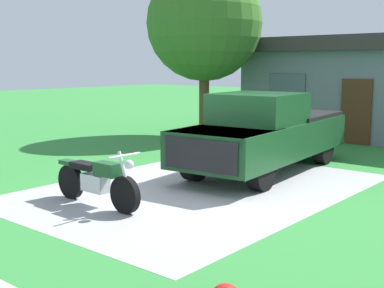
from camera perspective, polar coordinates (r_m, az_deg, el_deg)
ground_plane at (r=10.72m, az=0.92°, el=-4.95°), size 80.00×80.00×0.00m
driveway_pad at (r=10.72m, az=0.92°, el=-4.94°), size 5.36×7.55×0.01m
motorcycle at (r=9.49m, az=-10.53°, el=-4.00°), size 2.21×0.70×1.09m
pickup_truck at (r=12.45m, az=8.26°, el=1.35°), size 2.50×5.78×1.90m
shade_tree at (r=18.29m, az=1.38°, el=13.26°), size 4.02×4.02×5.99m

